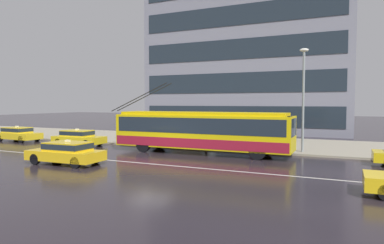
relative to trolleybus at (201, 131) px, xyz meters
The scene contains 12 objects.
ground_plane 4.43m from the trolleybus, 114.25° to the right, with size 160.00×160.00×0.00m, color #272127.
sidewalk_slab 6.98m from the trolleybus, 104.47° to the left, with size 80.00×10.00×0.14m, color gray.
lane_centre_line 5.49m from the trolleybus, 108.88° to the right, with size 72.00×0.14×0.01m, color silver.
trolleybus is the anchor object (origin of this frame).
taxi_queued_behind_bus 10.73m from the trolleybus, behind, with size 4.32×1.88×1.39m.
taxi_far_behind 18.10m from the trolleybus, behind, with size 4.42×1.95×1.39m.
taxi_oncoming_near 8.87m from the trolleybus, 127.18° to the right, with size 4.44×2.02×1.39m.
bus_shelter 4.27m from the trolleybus, 125.49° to the left, with size 4.30×1.56×2.49m.
pedestrian_at_shelter 4.57m from the trolleybus, 55.20° to the left, with size 1.26×1.26×1.88m.
pedestrian_approaching_curb 2.94m from the trolleybus, 105.60° to the left, with size 0.41×0.41×1.66m.
street_lamp 7.42m from the trolleybus, 22.89° to the left, with size 0.60×0.32×7.01m.
office_tower_corner_left 23.01m from the trolleybus, 96.02° to the left, with size 24.03×12.15×22.52m.
Camera 1 is at (10.97, -17.84, 3.50)m, focal length 32.09 mm.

